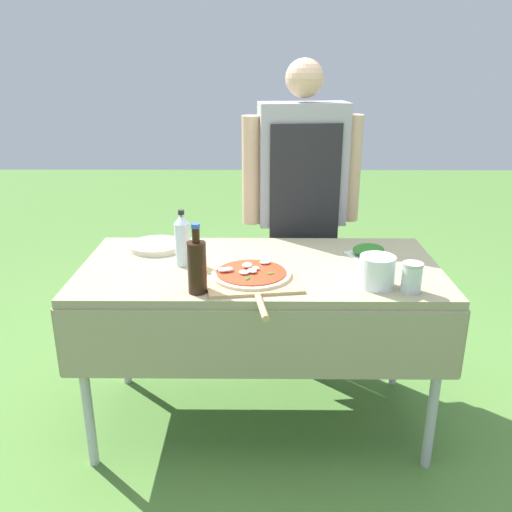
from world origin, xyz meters
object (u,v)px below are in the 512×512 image
Objects in this scene: person_cook at (301,195)px; plate_stack at (155,246)px; mixing_tub at (376,272)px; oil_bottle at (196,266)px; water_bottle at (182,239)px; herb_container at (368,250)px; sauce_jar at (411,279)px; pizza_on_peel at (251,276)px; prep_table at (259,283)px.

person_cook is 6.43× the size of plate_stack.
oil_bottle is at bearing -175.02° from mixing_tub.
person_cook is 6.70× the size of water_bottle.
mixing_tub reaches higher than plate_stack.
herb_container is 1.90× the size of sauce_jar.
pizza_on_peel is 0.58m from herb_container.
pizza_on_peel is at bearing 168.91° from sauce_jar.
sauce_jar is (0.56, -0.27, 0.13)m from prep_table.
pizza_on_peel is at bearing 64.75° from person_cook.
prep_table is at bearing 50.76° from oil_bottle.
oil_bottle is (-0.44, -0.83, -0.06)m from person_cook.
plate_stack is (-0.47, 0.21, 0.09)m from prep_table.
pizza_on_peel is 0.34m from water_bottle.
mixing_tub reaches higher than sauce_jar.
herb_container is (0.80, 0.12, -0.09)m from water_bottle.
water_bottle is 1.10× the size of herb_container.
water_bottle reaches higher than herb_container.
mixing_tub is (0.23, -0.77, -0.11)m from person_cook.
pizza_on_peel is at bearing -28.91° from water_bottle.
herb_container is (0.47, 0.12, 0.10)m from prep_table.
water_bottle is (-0.09, 0.28, 0.01)m from oil_bottle.
herb_container is at bearing 14.65° from prep_table.
sauce_jar reaches higher than prep_table.
water_bottle is at bearing 39.65° from person_cook.
sauce_jar is (0.88, -0.27, -0.06)m from water_bottle.
mixing_tub reaches higher than herb_container.
water_bottle is at bearing 107.73° from oil_bottle.
pizza_on_peel is 0.48m from mixing_tub.
water_bottle reaches higher than mixing_tub.
pizza_on_peel is at bearing -151.29° from herb_container.
person_cook reaches higher than water_bottle.
oil_bottle is 0.67m from mixing_tub.
mixing_tub is at bearing -16.57° from pizza_on_peel.
oil_bottle is at bearing -155.48° from pizza_on_peel.
prep_table is at bearing 63.02° from person_cook.
mixing_tub is (0.44, -0.22, 0.14)m from prep_table.
water_bottle is (-0.53, -0.55, -0.06)m from person_cook.
pizza_on_peel reaches higher than prep_table.
sauce_jar is at bearing -25.86° from prep_table.
person_cook is 0.94m from oil_bottle.
oil_bottle is (-0.20, -0.13, 0.09)m from pizza_on_peel.
mixing_tub is 1.18× the size of sauce_jar.
person_cook is at bearing 113.16° from sauce_jar.
herb_container is at bearing -5.02° from plate_stack.
prep_table is 2.66× the size of pizza_on_peel.
pizza_on_peel is at bearing -102.39° from prep_table.
plate_stack is (-0.15, 0.20, -0.10)m from water_bottle.
person_cook is 7.38× the size of herb_container.
mixing_tub is at bearing -25.21° from plate_stack.
person_cook is at bearing 62.33° from oil_bottle.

